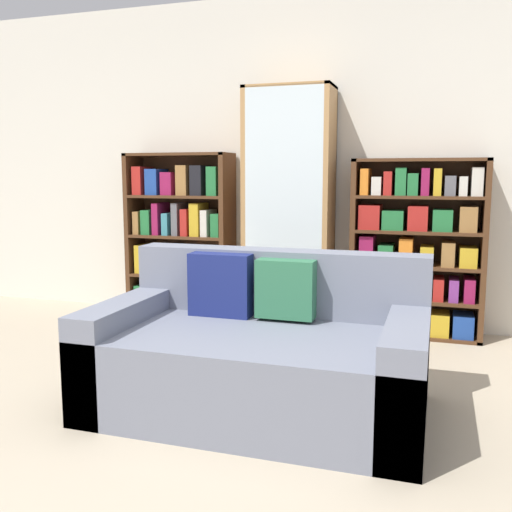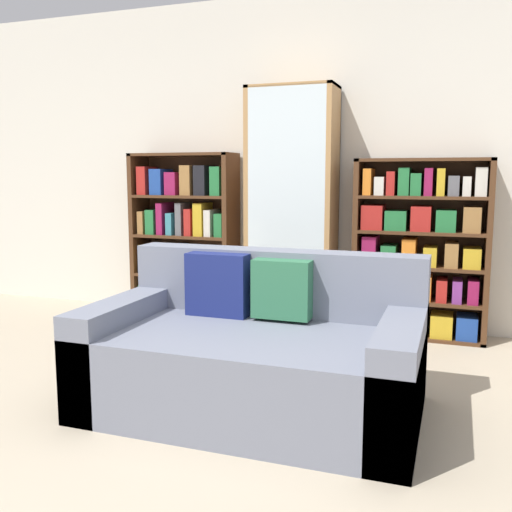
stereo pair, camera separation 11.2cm
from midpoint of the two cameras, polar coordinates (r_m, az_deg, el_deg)
name	(u,v)px [view 1 (the left image)]	position (r m, az deg, el deg)	size (l,w,h in m)	color
ground_plane	(187,460)	(2.69, -8.17, -19.55)	(16.00, 16.00, 0.00)	tan
wall_back	(314,162)	(4.82, 5.13, 9.39)	(6.84, 0.06, 2.70)	silver
couch	(260,355)	(3.08, -0.63, -9.92)	(1.71, 0.99, 0.81)	slate
bookshelf_left	(180,240)	(5.03, -8.20, 1.63)	(0.93, 0.32, 1.42)	#4C2D19
display_cabinet	(289,209)	(4.65, 2.63, 4.69)	(0.70, 0.36, 1.93)	#AD7F4C
bookshelf_right	(416,251)	(4.53, 15.05, 0.52)	(0.99, 0.32, 1.36)	#4C2D19
wine_bottle	(319,331)	(4.10, 5.56, -7.45)	(0.08, 0.08, 0.35)	black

